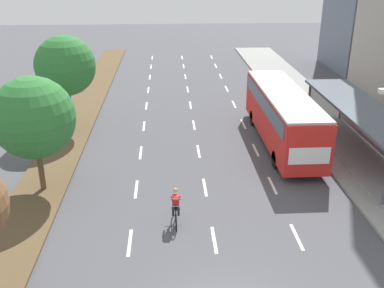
% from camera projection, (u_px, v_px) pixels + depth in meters
% --- Properties ---
extents(median_strip, '(2.60, 52.00, 0.12)m').
position_uv_depth(median_strip, '(79.00, 119.00, 32.14)').
color(median_strip, brown).
rests_on(median_strip, ground).
extents(sidewalk_right, '(4.50, 52.00, 0.15)m').
position_uv_depth(sidewalk_right, '(316.00, 114.00, 33.07)').
color(sidewalk_right, gray).
rests_on(sidewalk_right, ground).
extents(lane_divider_left, '(0.14, 47.65, 0.01)m').
position_uv_depth(lane_divider_left, '(144.00, 126.00, 30.88)').
color(lane_divider_left, white).
rests_on(lane_divider_left, ground).
extents(lane_divider_center, '(0.14, 47.65, 0.01)m').
position_uv_depth(lane_divider_center, '(194.00, 125.00, 31.06)').
color(lane_divider_center, white).
rests_on(lane_divider_center, ground).
extents(lane_divider_right, '(0.14, 47.65, 0.01)m').
position_uv_depth(lane_divider_right, '(243.00, 124.00, 31.25)').
color(lane_divider_right, white).
rests_on(lane_divider_right, ground).
extents(bus_shelter, '(2.90, 12.72, 2.86)m').
position_uv_depth(bus_shelter, '(365.00, 126.00, 25.51)').
color(bus_shelter, gray).
rests_on(bus_shelter, sidewalk_right).
extents(bus, '(2.54, 11.29, 3.37)m').
position_uv_depth(bus, '(283.00, 112.00, 27.24)').
color(bus, red).
rests_on(bus, ground).
extents(cyclist, '(0.46, 1.82, 1.71)m').
position_uv_depth(cyclist, '(176.00, 208.00, 19.27)').
color(cyclist, black).
rests_on(cyclist, ground).
extents(median_tree_second, '(3.95, 3.95, 5.75)m').
position_uv_depth(median_tree_second, '(33.00, 118.00, 20.84)').
color(median_tree_second, brown).
rests_on(median_tree_second, median_strip).
extents(median_tree_third, '(3.88, 3.88, 6.28)m').
position_uv_depth(median_tree_third, '(65.00, 66.00, 28.34)').
color(median_tree_third, brown).
rests_on(median_tree_third, median_strip).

